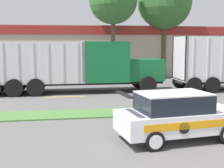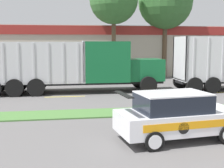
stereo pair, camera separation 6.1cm
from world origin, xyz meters
TOP-DOWN VIEW (x-y plane):
  - grass_verge at (0.00, 9.43)m, footprint 120.00×1.74m
  - centre_line_4 at (-3.61, 14.30)m, footprint 2.40×0.14m
  - centre_line_5 at (1.79, 14.30)m, footprint 2.40×0.14m
  - dump_truck_trail at (-1.83, 15.92)m, footprint 11.36×2.70m
  - rally_car at (-0.05, 5.22)m, footprint 4.24×2.24m
  - store_building_backdrop at (3.44, 30.28)m, footprint 37.12×12.10m

SIDE VIEW (x-z plane):
  - centre_line_4 at x=-3.61m, z-range 0.00..0.01m
  - centre_line_5 at x=1.79m, z-range 0.00..0.01m
  - grass_verge at x=0.00m, z-range 0.00..0.06m
  - rally_car at x=-0.05m, z-range 0.00..1.63m
  - dump_truck_trail at x=-1.83m, z-range -0.01..3.32m
  - store_building_backdrop at x=3.44m, z-range 0.00..4.82m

